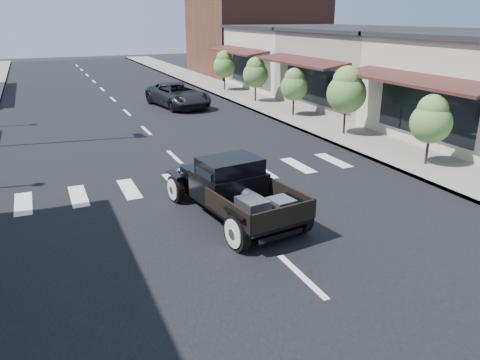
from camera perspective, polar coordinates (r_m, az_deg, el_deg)
name	(u,v)px	position (r m, az deg, el deg)	size (l,w,h in m)	color
ground	(246,224)	(12.90, 0.68, -5.40)	(120.00, 120.00, 0.00)	black
road	(134,119)	(26.67, -12.80, 7.24)	(14.00, 80.00, 0.02)	black
road_markings	(156,140)	(21.90, -10.18, 4.80)	(12.00, 60.00, 0.06)	silver
sidewalk_right	(271,107)	(29.41, 3.81, 8.91)	(3.00, 80.00, 0.15)	gray
storefront_mid	(380,70)	(31.03, 16.68, 12.78)	(10.00, 9.00, 4.50)	gray
storefront_far	(304,58)	(38.34, 7.86, 14.51)	(10.00, 9.00, 4.50)	beige
far_building_right	(256,36)	(47.30, 1.94, 17.08)	(11.00, 10.00, 7.00)	brown
small_tree_a	(430,131)	(18.63, 22.13, 5.55)	(1.50, 1.50, 2.51)	#527B38
small_tree_b	(346,102)	(22.43, 12.78, 9.31)	(1.81, 1.81, 3.02)	#527B38
small_tree_c	(294,93)	(26.43, 6.58, 10.54)	(1.49, 1.49, 2.48)	#527B38
small_tree_d	(255,80)	(30.75, 1.90, 12.08)	(1.61, 1.61, 2.69)	#527B38
small_tree_e	(224,71)	(35.63, -1.90, 13.13)	(1.65, 1.65, 2.74)	#527B38
hotrod_pickup	(234,189)	(12.99, -0.73, -1.07)	(2.33, 4.99, 1.73)	black
second_car	(178,95)	(29.77, -7.57, 10.22)	(2.45, 5.32, 1.48)	black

